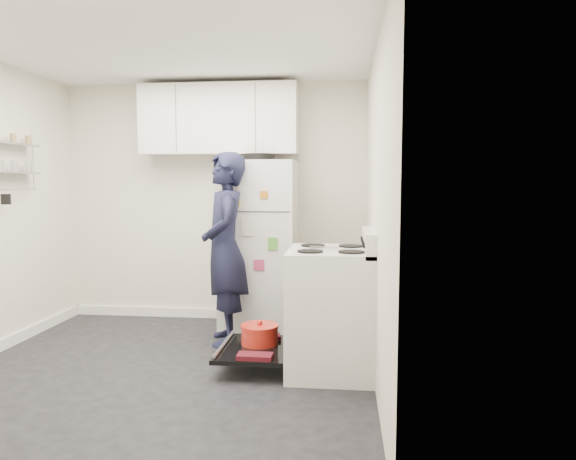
# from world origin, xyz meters

# --- Properties ---
(room) EXTENTS (3.21, 3.21, 2.51)m
(room) POSITION_xyz_m (-0.03, 0.03, 1.21)
(room) COLOR black
(room) RESTS_ON ground
(electric_range) EXTENTS (0.66, 0.76, 1.10)m
(electric_range) POSITION_xyz_m (1.26, 0.15, 0.47)
(electric_range) COLOR silver
(electric_range) RESTS_ON ground
(open_oven_door) EXTENTS (0.55, 0.70, 0.23)m
(open_oven_door) POSITION_xyz_m (0.69, 0.19, 0.19)
(open_oven_door) COLOR black
(open_oven_door) RESTS_ON ground
(refrigerator) EXTENTS (0.72, 0.74, 1.74)m
(refrigerator) POSITION_xyz_m (0.54, 1.25, 0.84)
(refrigerator) COLOR silver
(refrigerator) RESTS_ON ground
(upper_cabinets) EXTENTS (1.60, 0.33, 0.70)m
(upper_cabinets) POSITION_xyz_m (0.10, 1.43, 2.10)
(upper_cabinets) COLOR silver
(upper_cabinets) RESTS_ON room
(wall_shelf_rack) EXTENTS (0.14, 0.60, 0.61)m
(wall_shelf_rack) POSITION_xyz_m (-1.52, 0.49, 1.68)
(wall_shelf_rack) COLOR #B2B2B7
(wall_shelf_rack) RESTS_ON room
(person) EXTENTS (0.57, 0.72, 1.74)m
(person) POSITION_xyz_m (0.30, 0.76, 0.87)
(person) COLOR black
(person) RESTS_ON ground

